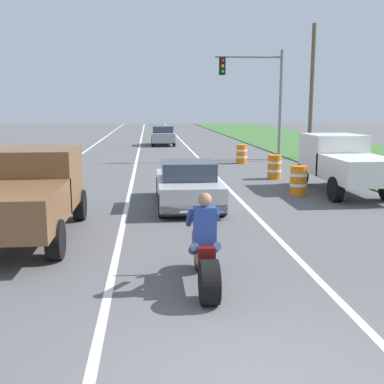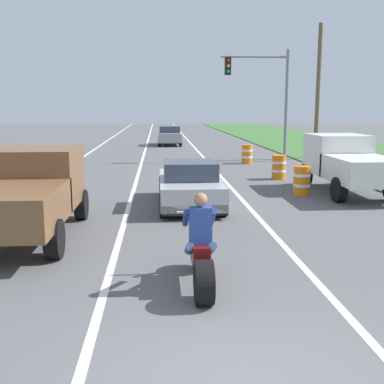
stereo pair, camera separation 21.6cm
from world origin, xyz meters
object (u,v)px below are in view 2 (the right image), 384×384
Objects in this scene: motorcycle_with_rider at (200,255)px; construction_barrel_mid at (279,167)px; traffic_light_mast_near at (267,89)px; construction_barrel_far at (247,154)px; distant_car_far_ahead at (169,135)px; sports_car_silver at (190,185)px; pickup_truck_left_lane_brown at (29,190)px; construction_barrel_nearest at (302,181)px; pickup_truck_right_shoulder_white at (347,161)px.

motorcycle_with_rider is 2.21× the size of construction_barrel_mid.
construction_barrel_mid is (-0.92, -6.56, -3.43)m from traffic_light_mast_near.
distant_car_far_ahead is (-3.80, 12.54, 0.27)m from construction_barrel_far.
motorcycle_with_rider is 6.76m from sports_car_silver.
sports_car_silver is 0.90× the size of pickup_truck_left_lane_brown.
construction_barrel_nearest is 0.25× the size of distant_car_far_ahead.
pickup_truck_left_lane_brown is 4.80× the size of construction_barrel_mid.
construction_barrel_far is at bearing 70.47° from sports_car_silver.
motorcycle_with_rider is at bearing -43.49° from pickup_truck_left_lane_brown.
sports_car_silver is at bearing -128.71° from construction_barrel_mid.
motorcycle_with_rider reaches higher than construction_barrel_mid.
motorcycle_with_rider reaches higher than sports_car_silver.
pickup_truck_left_lane_brown is 9.13m from construction_barrel_nearest.
pickup_truck_right_shoulder_white is at bearing -64.96° from construction_barrel_mid.
traffic_light_mast_near is 6.00× the size of construction_barrel_far.
construction_barrel_far is 13.10m from distant_car_far_ahead.
motorcycle_with_rider is 0.46× the size of pickup_truck_left_lane_brown.
construction_barrel_nearest is (-1.07, -10.22, -3.43)m from traffic_light_mast_near.
motorcycle_with_rider is at bearing -117.17° from construction_barrel_nearest.
construction_barrel_nearest is at bearing -92.23° from construction_barrel_mid.
pickup_truck_left_lane_brown is 15.89m from construction_barrel_far.
distant_car_far_ahead is at bearing 113.56° from traffic_light_mast_near.
motorcycle_with_rider is 2.21× the size of construction_barrel_nearest.
pickup_truck_left_lane_brown and pickup_truck_right_shoulder_white have the same top height.
construction_barrel_far is (-1.84, 8.83, -0.60)m from pickup_truck_right_shoulder_white.
construction_barrel_mid is at bearing 115.04° from pickup_truck_right_shoulder_white.
pickup_truck_left_lane_brown is at bearing 136.51° from motorcycle_with_rider.
sports_car_silver is at bearing 40.71° from pickup_truck_left_lane_brown.
traffic_light_mast_near is 6.00× the size of construction_barrel_mid.
sports_car_silver is 4.15m from construction_barrel_nearest.
pickup_truck_left_lane_brown reaches higher than construction_barrel_far.
sports_car_silver is 5.88m from pickup_truck_right_shoulder_white.
pickup_truck_right_shoulder_white is 1.20× the size of distant_car_far_ahead.
construction_barrel_nearest and construction_barrel_far have the same top height.
motorcycle_with_rider reaches higher than construction_barrel_nearest.
construction_barrel_nearest is at bearing -79.70° from distant_car_far_ahead.
sports_car_silver is 11.23m from construction_barrel_far.
traffic_light_mast_near reaches higher than construction_barrel_nearest.
construction_barrel_mid is at bearing 46.62° from pickup_truck_left_lane_brown.
pickup_truck_left_lane_brown is (-3.60, 3.42, 0.51)m from motorcycle_with_rider.
distant_car_far_ahead is (-3.95, 21.73, 0.27)m from construction_barrel_nearest.
distant_car_far_ahead reaches higher than construction_barrel_nearest.
motorcycle_with_rider is 19.40m from traffic_light_mast_near.
pickup_truck_left_lane_brown is 26.74m from distant_car_far_ahead.
traffic_light_mast_near is 12.94m from distant_car_far_ahead.
traffic_light_mast_near is at bearing 93.57° from pickup_truck_right_shoulder_white.
pickup_truck_left_lane_brown reaches higher than construction_barrel_nearest.
pickup_truck_right_shoulder_white is (5.86, 8.51, 0.51)m from motorcycle_with_rider.
pickup_truck_left_lane_brown is 4.80× the size of construction_barrel_far.
construction_barrel_nearest is at bearing -95.96° from traffic_light_mast_near.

